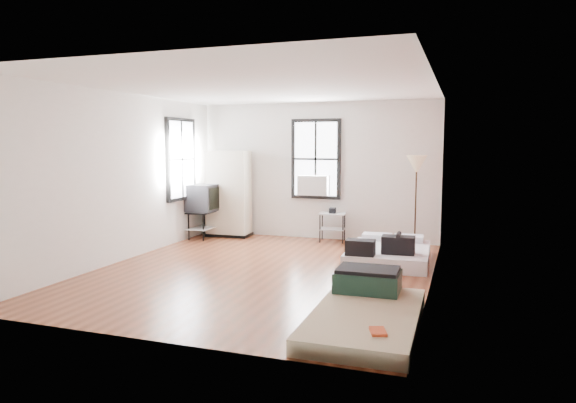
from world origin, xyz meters
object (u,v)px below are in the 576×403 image
at_px(mattress_main, 388,253).
at_px(floor_lamp, 417,169).
at_px(side_table, 332,219).
at_px(wardrobe, 229,194).
at_px(mattress_bare, 366,308).
at_px(tv_stand, 204,200).

height_order(mattress_main, floor_lamp, floor_lamp).
height_order(side_table, floor_lamp, floor_lamp).
xyz_separation_m(wardrobe, floor_lamp, (3.88, 0.00, 0.59)).
xyz_separation_m(wardrobe, side_table, (2.26, 0.07, -0.44)).
bearing_deg(wardrobe, side_table, -1.56).
bearing_deg(wardrobe, mattress_bare, -52.59).
bearing_deg(wardrobe, tv_stand, -136.53).
bearing_deg(mattress_bare, floor_lamp, 87.70).
bearing_deg(floor_lamp, side_table, 177.53).
bearing_deg(tv_stand, wardrobe, 47.18).
xyz_separation_m(mattress_main, tv_stand, (-3.96, 0.97, 0.65)).
height_order(wardrobe, side_table, wardrobe).
height_order(mattress_bare, tv_stand, tv_stand).
bearing_deg(mattress_bare, side_table, 108.06).
bearing_deg(floor_lamp, wardrobe, -180.00).
distance_m(wardrobe, tv_stand, 0.57).
xyz_separation_m(mattress_main, wardrobe, (-3.58, 1.38, 0.75)).
xyz_separation_m(mattress_main, side_table, (-1.32, 1.45, 0.31)).
bearing_deg(side_table, mattress_main, -47.68).
distance_m(mattress_main, mattress_bare, 2.98).
xyz_separation_m(floor_lamp, tv_stand, (-4.26, -0.41, -0.69)).
distance_m(mattress_main, side_table, 1.99).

